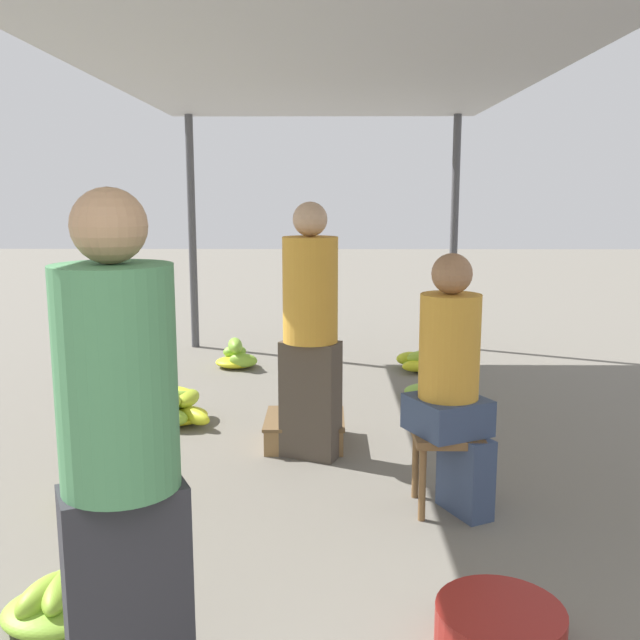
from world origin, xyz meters
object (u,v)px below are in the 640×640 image
(stool, at_px, (446,447))
(banana_pile_left_3, at_px, (178,408))
(vendor_foreground, at_px, (121,458))
(crate_near, at_px, (305,430))
(shopper_walking_mid, at_px, (310,328))
(banana_pile_left_0, at_px, (237,356))
(banana_pile_right_1, at_px, (424,362))
(basin_black, at_px, (500,631))
(banana_pile_left_1, at_px, (60,600))
(banana_pile_left_2, at_px, (115,484))
(banana_pile_right_0, at_px, (437,389))
(vendor_seated, at_px, (452,380))

(stool, height_order, banana_pile_left_3, stool)
(vendor_foreground, bearing_deg, crate_near, 79.41)
(shopper_walking_mid, bearing_deg, banana_pile_left_0, 108.04)
(banana_pile_right_1, bearing_deg, basin_black, -94.00)
(banana_pile_left_0, xyz_separation_m, banana_pile_right_1, (1.73, -0.08, -0.03))
(vendor_foreground, bearing_deg, shopper_walking_mid, 77.33)
(stool, xyz_separation_m, banana_pile_left_1, (-1.62, -0.98, -0.26))
(banana_pile_left_2, distance_m, banana_pile_left_3, 1.34)
(basin_black, height_order, banana_pile_left_2, banana_pile_left_2)
(stool, xyz_separation_m, banana_pile_right_0, (0.27, 2.02, -0.26))
(vendor_foreground, xyz_separation_m, banana_pile_right_0, (1.47, 3.50, -0.77))
(banana_pile_right_0, distance_m, banana_pile_right_1, 0.90)
(stool, distance_m, banana_pile_right_1, 2.95)
(banana_pile_left_3, xyz_separation_m, crate_near, (0.90, -0.42, -0.02))
(basin_black, height_order, banana_pile_right_1, banana_pile_right_1)
(crate_near, relative_size, shopper_walking_mid, 0.33)
(stool, distance_m, banana_pile_left_0, 3.34)
(banana_pile_left_3, bearing_deg, vendor_foreground, -81.11)
(stool, distance_m, basin_black, 1.20)
(banana_pile_left_1, bearing_deg, stool, 31.17)
(crate_near, bearing_deg, banana_pile_right_1, 62.24)
(shopper_walking_mid, bearing_deg, banana_pile_left_1, -117.93)
(stool, height_order, crate_near, stool)
(banana_pile_left_0, height_order, crate_near, banana_pile_left_0)
(banana_pile_left_2, distance_m, banana_pile_right_1, 3.50)
(stool, relative_size, banana_pile_left_3, 0.75)
(vendor_seated, xyz_separation_m, banana_pile_left_2, (-1.72, 0.05, -0.58))
(banana_pile_right_0, bearing_deg, banana_pile_left_2, -134.95)
(banana_pile_left_3, bearing_deg, stool, -39.86)
(banana_pile_left_0, bearing_deg, banana_pile_left_2, -95.13)
(basin_black, relative_size, crate_near, 0.89)
(basin_black, xyz_separation_m, banana_pile_left_2, (-1.71, 1.22, 0.02))
(banana_pile_left_3, bearing_deg, banana_pile_left_2, -92.39)
(banana_pile_right_0, xyz_separation_m, banana_pile_right_1, (0.02, 0.90, 0.01))
(stool, distance_m, shopper_walking_mid, 1.13)
(banana_pile_left_3, distance_m, banana_pile_right_0, 2.02)
(banana_pile_right_0, bearing_deg, shopper_walking_mid, -127.19)
(vendor_seated, distance_m, banana_pile_left_0, 3.40)
(banana_pile_left_0, distance_m, banana_pile_right_1, 1.73)
(banana_pile_left_0, bearing_deg, shopper_walking_mid, -71.96)
(vendor_foreground, distance_m, banana_pile_right_1, 4.71)
(banana_pile_left_1, distance_m, crate_near, 2.12)
(banana_pile_left_0, relative_size, banana_pile_left_1, 0.92)
(banana_pile_left_1, bearing_deg, basin_black, -7.07)
(stool, bearing_deg, crate_near, 127.89)
(stool, relative_size, banana_pile_left_1, 0.90)
(vendor_foreground, relative_size, basin_black, 3.57)
(banana_pile_left_0, distance_m, banana_pile_right_0, 1.97)
(banana_pile_left_0, bearing_deg, vendor_foreground, -86.97)
(crate_near, xyz_separation_m, shopper_walking_mid, (0.04, -0.22, 0.72))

